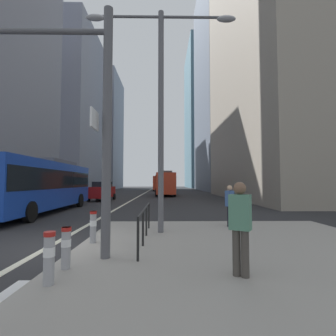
{
  "coord_description": "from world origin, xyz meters",
  "views": [
    {
      "loc": [
        3.39,
        -7.44,
        1.91
      ],
      "look_at": [
        4.01,
        34.46,
        4.23
      ],
      "focal_mm": 27.09,
      "sensor_mm": 36.0,
      "label": 1
    }
  ],
  "objects_px": {
    "city_bus_blue_oncoming": "(42,183)",
    "car_receding_near": "(166,186)",
    "city_bus_red_distant": "(160,182)",
    "car_oncoming_mid": "(102,191)",
    "pedestrian_waiting": "(240,223)",
    "traffic_signal_gantry": "(14,88)",
    "street_lamp_post": "(161,88)",
    "bollard_left": "(49,255)",
    "bollard_right": "(66,245)",
    "pedestrian_walking": "(230,204)",
    "city_bus_red_receding": "(165,182)",
    "bollard_back": "(93,225)"
  },
  "relations": [
    {
      "from": "pedestrian_waiting",
      "to": "city_bus_red_receding",
      "type": "bearing_deg",
      "value": 92.43
    },
    {
      "from": "street_lamp_post",
      "to": "bollard_right",
      "type": "distance_m",
      "value": 6.24
    },
    {
      "from": "car_receding_near",
      "to": "bollard_left",
      "type": "height_order",
      "value": "car_receding_near"
    },
    {
      "from": "street_lamp_post",
      "to": "pedestrian_walking",
      "type": "relative_size",
      "value": 4.91
    },
    {
      "from": "pedestrian_waiting",
      "to": "pedestrian_walking",
      "type": "distance_m",
      "value": 5.45
    },
    {
      "from": "city_bus_red_receding",
      "to": "car_receding_near",
      "type": "height_order",
      "value": "city_bus_red_receding"
    },
    {
      "from": "car_oncoming_mid",
      "to": "pedestrian_waiting",
      "type": "xyz_separation_m",
      "value": [
        7.85,
        -21.51,
        0.14
      ]
    },
    {
      "from": "city_bus_blue_oncoming",
      "to": "bollard_right",
      "type": "distance_m",
      "value": 12.04
    },
    {
      "from": "city_bus_blue_oncoming",
      "to": "pedestrian_waiting",
      "type": "height_order",
      "value": "city_bus_blue_oncoming"
    },
    {
      "from": "bollard_left",
      "to": "city_bus_red_distant",
      "type": "bearing_deg",
      "value": 88.78
    },
    {
      "from": "bollard_right",
      "to": "city_bus_red_receding",
      "type": "bearing_deg",
      "value": 86.23
    },
    {
      "from": "bollard_left",
      "to": "pedestrian_waiting",
      "type": "distance_m",
      "value": 3.46
    },
    {
      "from": "bollard_back",
      "to": "pedestrian_walking",
      "type": "bearing_deg",
      "value": 29.62
    },
    {
      "from": "city_bus_blue_oncoming",
      "to": "bollard_right",
      "type": "bearing_deg",
      "value": -62.13
    },
    {
      "from": "bollard_right",
      "to": "pedestrian_walking",
      "type": "xyz_separation_m",
      "value": [
        4.61,
        4.85,
        0.43
      ]
    },
    {
      "from": "city_bus_red_receding",
      "to": "pedestrian_waiting",
      "type": "xyz_separation_m",
      "value": [
        1.36,
        -31.96,
        -0.71
      ]
    },
    {
      "from": "street_lamp_post",
      "to": "bollard_back",
      "type": "bearing_deg",
      "value": -142.15
    },
    {
      "from": "car_receding_near",
      "to": "traffic_signal_gantry",
      "type": "distance_m",
      "value": 59.5
    },
    {
      "from": "street_lamp_post",
      "to": "pedestrian_waiting",
      "type": "bearing_deg",
      "value": -69.57
    },
    {
      "from": "street_lamp_post",
      "to": "pedestrian_waiting",
      "type": "distance_m",
      "value": 6.09
    },
    {
      "from": "street_lamp_post",
      "to": "city_bus_blue_oncoming",
      "type": "bearing_deg",
      "value": 137.34
    },
    {
      "from": "bollard_left",
      "to": "bollard_right",
      "type": "xyz_separation_m",
      "value": [
        -0.02,
        0.8,
        -0.03
      ]
    },
    {
      "from": "traffic_signal_gantry",
      "to": "bollard_left",
      "type": "xyz_separation_m",
      "value": [
        1.6,
        -1.52,
        -3.48
      ]
    },
    {
      "from": "bollard_left",
      "to": "pedestrian_walking",
      "type": "xyz_separation_m",
      "value": [
        4.59,
        5.65,
        0.4
      ]
    },
    {
      "from": "city_bus_red_distant",
      "to": "street_lamp_post",
      "type": "relative_size",
      "value": 1.39
    },
    {
      "from": "bollard_left",
      "to": "pedestrian_walking",
      "type": "height_order",
      "value": "pedestrian_walking"
    },
    {
      "from": "car_oncoming_mid",
      "to": "bollard_right",
      "type": "height_order",
      "value": "car_oncoming_mid"
    },
    {
      "from": "city_bus_red_distant",
      "to": "pedestrian_walking",
      "type": "distance_m",
      "value": 45.76
    },
    {
      "from": "car_receding_near",
      "to": "pedestrian_walking",
      "type": "distance_m",
      "value": 55.18
    },
    {
      "from": "car_receding_near",
      "to": "pedestrian_waiting",
      "type": "xyz_separation_m",
      "value": [
        0.94,
        -60.46,
        0.14
      ]
    },
    {
      "from": "pedestrian_waiting",
      "to": "car_receding_near",
      "type": "bearing_deg",
      "value": 90.89
    },
    {
      "from": "city_bus_red_distant",
      "to": "pedestrian_waiting",
      "type": "xyz_separation_m",
      "value": [
        2.31,
        -50.94,
        -0.71
      ]
    },
    {
      "from": "city_bus_blue_oncoming",
      "to": "traffic_signal_gantry",
      "type": "relative_size",
      "value": 1.8
    },
    {
      "from": "city_bus_red_distant",
      "to": "car_oncoming_mid",
      "type": "xyz_separation_m",
      "value": [
        -5.54,
        -29.42,
        -0.85
      ]
    },
    {
      "from": "city_bus_red_distant",
      "to": "pedestrian_waiting",
      "type": "bearing_deg",
      "value": -87.4
    },
    {
      "from": "city_bus_blue_oncoming",
      "to": "street_lamp_post",
      "type": "distance_m",
      "value": 10.74
    },
    {
      "from": "bollard_back",
      "to": "pedestrian_waiting",
      "type": "height_order",
      "value": "pedestrian_waiting"
    },
    {
      "from": "city_bus_blue_oncoming",
      "to": "city_bus_red_distant",
      "type": "bearing_deg",
      "value": 80.44
    },
    {
      "from": "car_receding_near",
      "to": "bollard_back",
      "type": "xyz_separation_m",
      "value": [
        -2.56,
        -57.8,
        -0.33
      ]
    },
    {
      "from": "car_receding_near",
      "to": "pedestrian_walking",
      "type": "bearing_deg",
      "value": -87.8
    },
    {
      "from": "city_bus_red_receding",
      "to": "car_receding_near",
      "type": "distance_m",
      "value": 28.52
    },
    {
      "from": "city_bus_blue_oncoming",
      "to": "car_receding_near",
      "type": "relative_size",
      "value": 2.85
    },
    {
      "from": "bollard_right",
      "to": "car_oncoming_mid",
      "type": "bearing_deg",
      "value": 101.87
    },
    {
      "from": "city_bus_blue_oncoming",
      "to": "pedestrian_walking",
      "type": "bearing_deg",
      "value": -29.35
    },
    {
      "from": "bollard_left",
      "to": "pedestrian_waiting",
      "type": "height_order",
      "value": "pedestrian_waiting"
    },
    {
      "from": "city_bus_blue_oncoming",
      "to": "bollard_left",
      "type": "xyz_separation_m",
      "value": [
        5.62,
        -11.39,
        -1.19
      ]
    },
    {
      "from": "traffic_signal_gantry",
      "to": "street_lamp_post",
      "type": "height_order",
      "value": "street_lamp_post"
    },
    {
      "from": "car_oncoming_mid",
      "to": "car_receding_near",
      "type": "bearing_deg",
      "value": 79.94
    },
    {
      "from": "street_lamp_post",
      "to": "pedestrian_walking",
      "type": "bearing_deg",
      "value": 22.81
    },
    {
      "from": "city_bus_blue_oncoming",
      "to": "street_lamp_post",
      "type": "bearing_deg",
      "value": -42.66
    }
  ]
}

